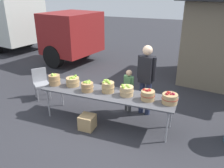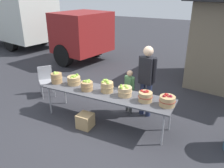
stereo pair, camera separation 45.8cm
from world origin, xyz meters
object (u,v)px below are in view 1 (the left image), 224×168
(apple_basket_green_2, at_px, (87,86))
(apple_basket_red_0, at_px, (148,95))
(vendor_adult, at_px, (146,75))
(apple_basket_green_4, at_px, (127,91))
(apple_basket_red_1, at_px, (170,98))
(folding_chair, at_px, (41,81))
(produce_crate, at_px, (87,122))
(apple_basket_green_3, at_px, (108,87))
(market_table, at_px, (107,94))
(apple_basket_green_0, at_px, (54,79))
(box_truck, at_px, (15,20))
(apple_basket_green_1, at_px, (73,81))
(child_customer, at_px, (129,88))

(apple_basket_green_2, distance_m, apple_basket_red_0, 1.40)
(apple_basket_red_0, bearing_deg, apple_basket_green_2, -177.39)
(vendor_adult, bearing_deg, apple_basket_green_2, 43.66)
(apple_basket_green_4, height_order, apple_basket_red_1, same)
(folding_chair, relative_size, produce_crate, 2.62)
(apple_basket_red_0, bearing_deg, apple_basket_green_3, 176.25)
(market_table, bearing_deg, folding_chair, 167.17)
(market_table, distance_m, apple_basket_red_1, 1.40)
(market_table, bearing_deg, apple_basket_green_0, -178.61)
(market_table, relative_size, vendor_adult, 1.77)
(apple_basket_green_3, xyz_separation_m, folding_chair, (-2.26, 0.46, -0.37))
(apple_basket_red_0, bearing_deg, apple_basket_green_0, -179.37)
(apple_basket_green_0, bearing_deg, market_table, 1.39)
(market_table, height_order, box_truck, box_truck)
(apple_basket_green_3, distance_m, box_truck, 8.08)
(vendor_adult, xyz_separation_m, folding_chair, (-2.98, -0.19, -0.52))
(apple_basket_green_1, xyz_separation_m, apple_basket_green_2, (0.47, -0.15, 0.00))
(apple_basket_red_1, relative_size, child_customer, 0.30)
(produce_crate, bearing_deg, child_customer, 61.13)
(apple_basket_green_2, relative_size, folding_chair, 0.34)
(apple_basket_green_3, xyz_separation_m, produce_crate, (-0.30, -0.50, -0.72))
(apple_basket_red_0, distance_m, child_customer, 0.94)
(apple_basket_green_3, bearing_deg, apple_basket_green_1, 178.54)
(apple_basket_green_0, relative_size, apple_basket_green_4, 0.92)
(vendor_adult, xyz_separation_m, box_truck, (-7.42, 3.83, 0.46))
(child_customer, xyz_separation_m, produce_crate, (-0.61, -1.10, -0.50))
(market_table, relative_size, box_truck, 0.39)
(apple_basket_green_4, bearing_deg, vendor_adult, 68.41)
(apple_basket_green_1, relative_size, apple_basket_red_1, 0.99)
(market_table, distance_m, apple_basket_green_1, 0.95)
(apple_basket_green_3, bearing_deg, produce_crate, -120.86)
(apple_basket_green_2, distance_m, child_customer, 1.08)
(apple_basket_red_1, relative_size, folding_chair, 0.39)
(apple_basket_red_0, bearing_deg, vendor_adult, 107.15)
(apple_basket_green_0, xyz_separation_m, apple_basket_red_0, (2.32, 0.03, -0.02))
(child_customer, bearing_deg, apple_basket_green_0, 44.96)
(apple_basket_red_0, distance_m, apple_basket_red_1, 0.46)
(apple_basket_green_1, relative_size, apple_basket_red_0, 1.08)
(vendor_adult, bearing_deg, market_table, 54.87)
(apple_basket_green_2, height_order, child_customer, child_customer)
(apple_basket_green_3, distance_m, vendor_adult, 0.99)
(apple_basket_green_4, bearing_deg, apple_basket_green_3, 178.25)
(apple_basket_green_3, xyz_separation_m, box_truck, (-6.70, 4.48, 0.61))
(vendor_adult, height_order, produce_crate, vendor_adult)
(box_truck, bearing_deg, folding_chair, -30.86)
(apple_basket_green_0, relative_size, apple_basket_green_2, 1.00)
(apple_basket_green_2, relative_size, vendor_adult, 0.17)
(apple_basket_green_0, xyz_separation_m, child_customer, (1.69, 0.69, -0.22))
(folding_chair, bearing_deg, apple_basket_green_2, -68.55)
(child_customer, bearing_deg, apple_basket_green_1, 47.74)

